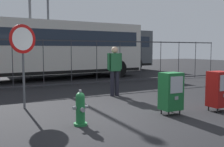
{
  "coord_description": "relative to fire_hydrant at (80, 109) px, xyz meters",
  "views": [
    {
      "loc": [
        -3.15,
        -5.44,
        1.57
      ],
      "look_at": [
        0.3,
        1.2,
        0.9
      ],
      "focal_mm": 42.84,
      "sensor_mm": 36.0,
      "label": 1
    }
  ],
  "objects": [
    {
      "name": "ground_plane",
      "position": [
        1.22,
        0.31,
        -0.35
      ],
      "size": [
        60.0,
        60.0,
        0.0
      ],
      "primitive_type": "plane",
      "color": "black"
    },
    {
      "name": "newspaper_box_primary",
      "position": [
        2.28,
        -0.12,
        0.22
      ],
      "size": [
        0.48,
        0.42,
        1.02
      ],
      "color": "black",
      "rests_on": "ground_plane"
    },
    {
      "name": "bus_far",
      "position": [
        5.09,
        12.73,
        1.36
      ],
      "size": [
        10.63,
        3.29,
        3.0
      ],
      "rotation": [
        0.0,
        0.0,
        0.06
      ],
      "color": "#4C5156",
      "rests_on": "ground_plane"
    },
    {
      "name": "street_light_near_left",
      "position": [
        2.55,
        12.61,
        3.76
      ],
      "size": [
        0.32,
        0.32,
        7.1
      ],
      "color": "#4C4F54",
      "rests_on": "ground_plane"
    },
    {
      "name": "newspaper_box_secondary",
      "position": [
        3.59,
        -0.4,
        0.22
      ],
      "size": [
        0.48,
        0.42,
        1.02
      ],
      "color": "black",
      "rests_on": "ground_plane"
    },
    {
      "name": "stop_sign",
      "position": [
        -0.76,
        2.2,
        1.25
      ],
      "size": [
        0.71,
        0.31,
        2.23
      ],
      "color": "#4C4F54",
      "rests_on": "ground_plane"
    },
    {
      "name": "pedestrian",
      "position": [
        2.3,
        2.81,
        0.6
      ],
      "size": [
        0.55,
        0.22,
        1.67
      ],
      "color": "black",
      "rests_on": "ground_plane"
    },
    {
      "name": "fire_hydrant",
      "position": [
        0.0,
        0.0,
        0.0
      ],
      "size": [
        0.33,
        0.32,
        0.75
      ],
      "color": "#1E7238",
      "rests_on": "ground_plane"
    },
    {
      "name": "bus_near",
      "position": [
        1.46,
        8.9,
        1.36
      ],
      "size": [
        10.64,
        3.32,
        3.0
      ],
      "rotation": [
        0.0,
        0.0,
        0.07
      ],
      "color": "beige",
      "rests_on": "ground_plane"
    },
    {
      "name": "fence_barrier",
      "position": [
        1.22,
        5.9,
        0.67
      ],
      "size": [
        18.03,
        0.04,
        2.0
      ],
      "color": "#2D2D33",
      "rests_on": "ground_plane"
    }
  ]
}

